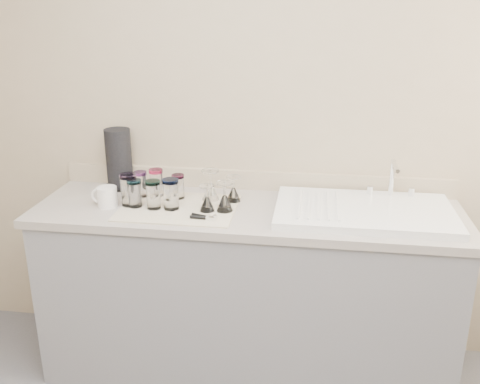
% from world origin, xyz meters
% --- Properties ---
extents(room_envelope, '(3.54, 3.50, 2.52)m').
position_xyz_m(room_envelope, '(0.00, 0.00, 1.56)').
color(room_envelope, '#57565B').
rests_on(room_envelope, ground).
extents(counter_unit, '(2.06, 0.62, 0.90)m').
position_xyz_m(counter_unit, '(0.00, 1.20, 0.45)').
color(counter_unit, slate).
rests_on(counter_unit, ground).
extents(sink_unit, '(0.82, 0.50, 0.22)m').
position_xyz_m(sink_unit, '(0.55, 1.20, 0.92)').
color(sink_unit, white).
rests_on(sink_unit, counter_unit).
extents(dish_towel, '(0.55, 0.42, 0.01)m').
position_xyz_m(dish_towel, '(-0.33, 1.15, 0.90)').
color(dish_towel, silver).
rests_on(dish_towel, counter_unit).
extents(tumbler_teal, '(0.07, 0.07, 0.13)m').
position_xyz_m(tumbler_teal, '(-0.55, 1.27, 0.97)').
color(tumbler_teal, white).
rests_on(tumbler_teal, dish_towel).
extents(tumbler_cyan, '(0.07, 0.07, 0.14)m').
position_xyz_m(tumbler_cyan, '(-0.48, 1.29, 0.98)').
color(tumbler_cyan, white).
rests_on(tumbler_cyan, dish_towel).
extents(tumbler_purple, '(0.06, 0.06, 0.12)m').
position_xyz_m(tumbler_purple, '(-0.36, 1.27, 0.97)').
color(tumbler_purple, white).
rests_on(tumbler_purple, dish_towel).
extents(tumbler_magenta, '(0.07, 0.07, 0.13)m').
position_xyz_m(tumbler_magenta, '(-0.53, 1.13, 0.98)').
color(tumbler_magenta, white).
rests_on(tumbler_magenta, dish_towel).
extents(tumbler_blue, '(0.07, 0.07, 0.14)m').
position_xyz_m(tumbler_blue, '(-0.44, 1.12, 0.98)').
color(tumbler_blue, white).
rests_on(tumbler_blue, dish_towel).
extents(tumbler_lavender, '(0.08, 0.08, 0.15)m').
position_xyz_m(tumbler_lavender, '(-0.35, 1.12, 0.98)').
color(tumbler_lavender, white).
rests_on(tumbler_lavender, dish_towel).
extents(tumbler_extra, '(0.08, 0.08, 0.16)m').
position_xyz_m(tumbler_extra, '(-0.57, 1.14, 0.99)').
color(tumbler_extra, white).
rests_on(tumbler_extra, dish_towel).
extents(goblet_back_left, '(0.08, 0.08, 0.15)m').
position_xyz_m(goblet_back_left, '(-0.20, 1.28, 0.96)').
color(goblet_back_left, white).
rests_on(goblet_back_left, dish_towel).
extents(goblet_back_right, '(0.07, 0.07, 0.13)m').
position_xyz_m(goblet_back_right, '(-0.08, 1.27, 0.95)').
color(goblet_back_right, white).
rests_on(goblet_back_right, dish_towel).
extents(goblet_front_left, '(0.07, 0.07, 0.13)m').
position_xyz_m(goblet_front_left, '(-0.18, 1.12, 0.95)').
color(goblet_front_left, white).
rests_on(goblet_front_left, dish_towel).
extents(goblet_front_right, '(0.08, 0.08, 0.14)m').
position_xyz_m(goblet_front_right, '(-0.10, 1.14, 0.96)').
color(goblet_front_right, white).
rests_on(goblet_front_right, dish_towel).
extents(can_opener, '(0.13, 0.06, 0.02)m').
position_xyz_m(can_opener, '(-0.17, 1.02, 0.92)').
color(can_opener, silver).
rests_on(can_opener, dish_towel).
extents(white_mug, '(0.14, 0.11, 0.10)m').
position_xyz_m(white_mug, '(-0.68, 1.13, 0.95)').
color(white_mug, white).
rests_on(white_mug, counter_unit).
extents(paper_towel_roll, '(0.17, 0.17, 0.32)m').
position_xyz_m(paper_towel_roll, '(-0.71, 1.41, 1.06)').
color(paper_towel_roll, black).
rests_on(paper_towel_roll, counter_unit).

